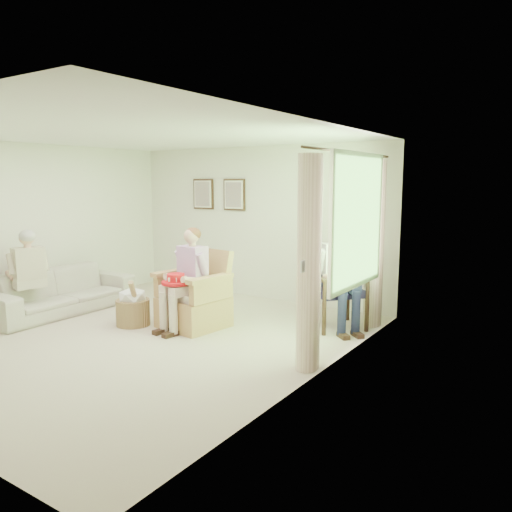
% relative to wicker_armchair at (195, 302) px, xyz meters
% --- Properties ---
extents(floor, '(5.50, 5.50, 0.00)m').
position_rel_wicker_armchair_xyz_m(floor, '(-0.28, -0.77, -0.34)').
color(floor, '#C1B39B').
rests_on(floor, ground).
extents(back_wall, '(5.00, 0.04, 2.60)m').
position_rel_wicker_armchair_xyz_m(back_wall, '(-0.28, 1.98, 0.96)').
color(back_wall, silver).
rests_on(back_wall, ground).
extents(left_wall, '(0.04, 5.50, 2.60)m').
position_rel_wicker_armchair_xyz_m(left_wall, '(-2.78, -0.77, 0.96)').
color(left_wall, silver).
rests_on(left_wall, ground).
extents(right_wall, '(0.04, 5.50, 2.60)m').
position_rel_wicker_armchair_xyz_m(right_wall, '(2.22, -0.77, 0.96)').
color(right_wall, silver).
rests_on(right_wall, ground).
extents(ceiling, '(5.00, 5.50, 0.02)m').
position_rel_wicker_armchair_xyz_m(ceiling, '(-0.28, -0.77, 2.26)').
color(ceiling, white).
rests_on(ceiling, back_wall).
extents(window, '(0.13, 2.50, 1.63)m').
position_rel_wicker_armchair_xyz_m(window, '(2.19, 0.43, 1.24)').
color(window, '#2D6B23').
rests_on(window, right_wall).
extents(curtain_left, '(0.34, 0.34, 2.30)m').
position_rel_wicker_armchair_xyz_m(curtain_left, '(2.05, -0.55, 0.81)').
color(curtain_left, '#FAE4C4').
rests_on(curtain_left, ground).
extents(curtain_right, '(0.34, 0.34, 2.30)m').
position_rel_wicker_armchair_xyz_m(curtain_right, '(2.05, 1.41, 0.81)').
color(curtain_right, '#FAE4C4').
rests_on(curtain_right, ground).
extents(framed_print_left, '(0.45, 0.05, 0.55)m').
position_rel_wicker_armchair_xyz_m(framed_print_left, '(-1.43, 1.95, 1.44)').
color(framed_print_left, '#382114').
rests_on(framed_print_left, back_wall).
extents(framed_print_right, '(0.45, 0.05, 0.55)m').
position_rel_wicker_armchair_xyz_m(framed_print_right, '(-0.73, 1.95, 1.44)').
color(framed_print_right, '#382114').
rests_on(framed_print_right, back_wall).
extents(wicker_armchair, '(0.84, 0.83, 1.07)m').
position_rel_wicker_armchair_xyz_m(wicker_armchair, '(0.00, 0.00, 0.00)').
color(wicker_armchair, tan).
rests_on(wicker_armchair, ground).
extents(wood_armchair, '(0.68, 0.64, 1.05)m').
position_rel_wicker_armchair_xyz_m(wood_armchair, '(1.67, 1.13, 0.23)').
color(wood_armchair, black).
rests_on(wood_armchair, ground).
extents(sofa, '(2.27, 0.89, 0.66)m').
position_rel_wicker_armchair_xyz_m(sofa, '(-2.23, -0.57, -0.01)').
color(sofa, beige).
rests_on(sofa, ground).
extents(person_wicker, '(0.40, 0.62, 1.37)m').
position_rel_wicker_armchair_xyz_m(person_wicker, '(0.00, -0.14, 0.46)').
color(person_wicker, beige).
rests_on(person_wicker, ground).
extents(person_dark, '(0.40, 0.63, 1.41)m').
position_rel_wicker_armchair_xyz_m(person_dark, '(1.67, 0.96, 0.50)').
color(person_dark, '#1A1F3A').
rests_on(person_dark, ground).
extents(person_sofa, '(0.42, 0.63, 1.30)m').
position_rel_wicker_armchair_xyz_m(person_sofa, '(-2.23, -1.13, 0.41)').
color(person_sofa, beige).
rests_on(person_sofa, ground).
extents(red_hat, '(0.38, 0.38, 0.14)m').
position_rel_wicker_armchair_xyz_m(red_hat, '(-0.04, -0.34, 0.37)').
color(red_hat, red).
rests_on(red_hat, person_wicker).
extents(hatbox, '(0.52, 0.52, 0.69)m').
position_rel_wicker_armchair_xyz_m(hatbox, '(-0.77, -0.44, -0.07)').
color(hatbox, tan).
rests_on(hatbox, ground).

